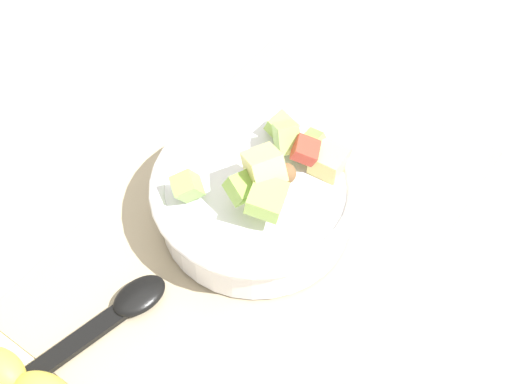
% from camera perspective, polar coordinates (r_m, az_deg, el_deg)
% --- Properties ---
extents(ground_plane, '(2.40, 2.40, 0.00)m').
position_cam_1_polar(ground_plane, '(0.76, 0.55, -2.93)').
color(ground_plane, silver).
extents(placemat, '(0.48, 0.32, 0.01)m').
position_cam_1_polar(placemat, '(0.76, 0.55, -2.80)').
color(placemat, tan).
rests_on(placemat, ground_plane).
extents(salad_bowl, '(0.21, 0.21, 0.12)m').
position_cam_1_polar(salad_bowl, '(0.74, 0.09, -0.30)').
color(salad_bowl, white).
rests_on(salad_bowl, placemat).
extents(serving_spoon, '(0.20, 0.07, 0.01)m').
position_cam_1_polar(serving_spoon, '(0.71, -11.54, -9.74)').
color(serving_spoon, black).
rests_on(serving_spoon, placemat).
extents(banana_whole, '(0.05, 0.15, 0.04)m').
position_cam_1_polar(banana_whole, '(0.71, -19.05, -12.70)').
color(banana_whole, yellow).
rests_on(banana_whole, ground_plane).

